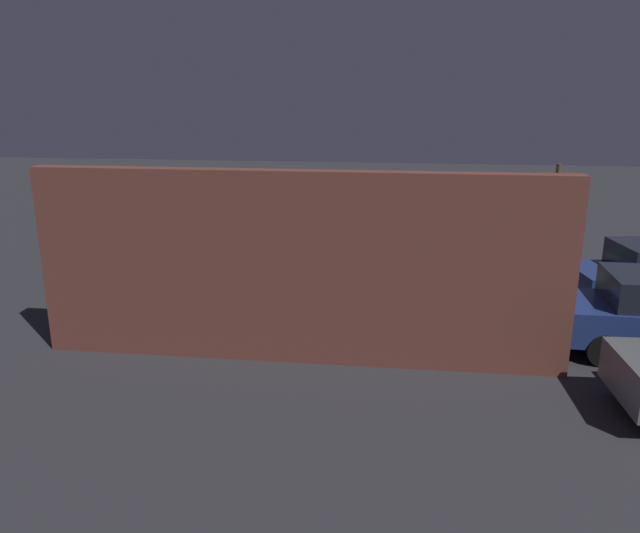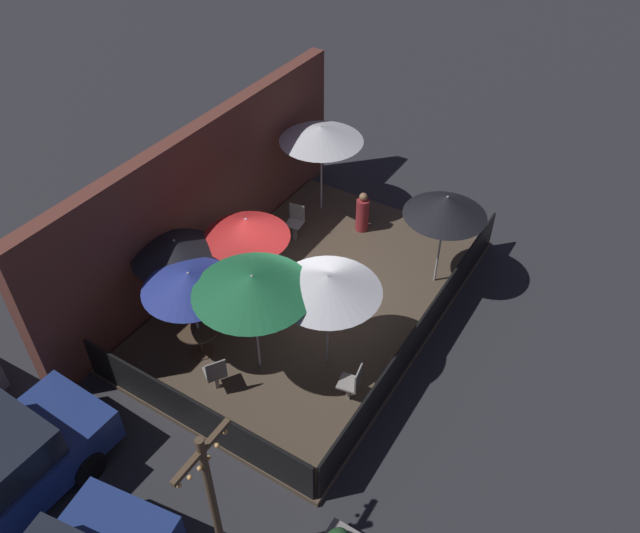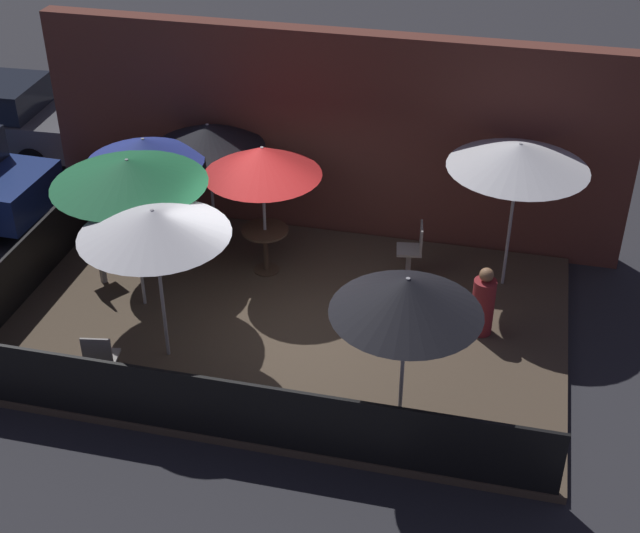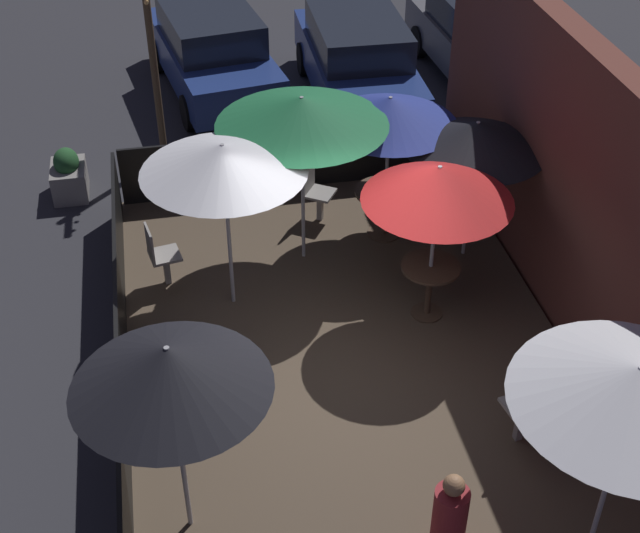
% 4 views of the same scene
% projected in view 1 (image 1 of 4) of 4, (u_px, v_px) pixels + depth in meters
% --- Properties ---
extents(ground_plane, '(60.00, 60.00, 0.00)m').
position_uv_depth(ground_plane, '(318.00, 308.00, 14.92)').
color(ground_plane, '#2D2D33').
extents(patio_deck, '(8.36, 5.46, 0.12)m').
position_uv_depth(patio_deck, '(318.00, 305.00, 14.91)').
color(patio_deck, brown).
rests_on(patio_deck, ground_plane).
extents(building_wall, '(9.96, 0.36, 3.66)m').
position_uv_depth(building_wall, '(297.00, 269.00, 11.59)').
color(building_wall, brown).
rests_on(building_wall, ground_plane).
extents(fence_front, '(8.16, 0.05, 0.95)m').
position_uv_depth(fence_front, '(330.00, 255.00, 17.32)').
color(fence_front, black).
rests_on(fence_front, patio_deck).
extents(fence_side_left, '(0.05, 5.26, 0.95)m').
position_uv_depth(fence_side_left, '(497.00, 291.00, 14.25)').
color(fence_side_left, black).
rests_on(fence_side_left, patio_deck).
extents(patio_umbrella_0, '(1.88, 1.88, 2.21)m').
position_uv_depth(patio_umbrella_0, '(434.00, 235.00, 12.95)').
color(patio_umbrella_0, '#B2B2B7').
rests_on(patio_umbrella_0, patio_deck).
extents(patio_umbrella_1, '(1.85, 1.85, 2.23)m').
position_uv_depth(patio_umbrella_1, '(342.00, 234.00, 13.10)').
color(patio_umbrella_1, '#B2B2B7').
rests_on(patio_umbrella_1, patio_deck).
extents(patio_umbrella_2, '(2.13, 2.13, 2.46)m').
position_uv_depth(patio_umbrella_2, '(158.00, 222.00, 13.00)').
color(patio_umbrella_2, '#B2B2B7').
rests_on(patio_umbrella_2, patio_deck).
extents(patio_umbrella_3, '(2.26, 2.26, 2.48)m').
position_uv_depth(patio_umbrella_3, '(417.00, 210.00, 14.11)').
color(patio_umbrella_3, '#B2B2B7').
rests_on(patio_umbrella_3, patio_deck).
extents(patio_umbrella_4, '(1.83, 1.83, 2.39)m').
position_uv_depth(patio_umbrella_4, '(251.00, 197.00, 16.54)').
color(patio_umbrella_4, '#B2B2B7').
rests_on(patio_umbrella_4, patio_deck).
extents(patio_umbrella_5, '(2.04, 2.04, 2.37)m').
position_uv_depth(patio_umbrella_5, '(382.00, 205.00, 15.30)').
color(patio_umbrella_5, '#B2B2B7').
rests_on(patio_umbrella_5, patio_deck).
extents(patio_umbrella_6, '(1.88, 1.88, 2.10)m').
position_uv_depth(patio_umbrella_6, '(399.00, 251.00, 12.12)').
color(patio_umbrella_6, '#B2B2B7').
rests_on(patio_umbrella_6, patio_deck).
extents(dining_table_0, '(0.89, 0.89, 0.74)m').
position_uv_depth(dining_table_0, '(430.00, 299.00, 13.34)').
color(dining_table_0, '#4C3828').
rests_on(dining_table_0, patio_deck).
extents(dining_table_1, '(0.76, 0.76, 0.78)m').
position_uv_depth(dining_table_1, '(341.00, 296.00, 13.48)').
color(dining_table_1, '#4C3828').
rests_on(dining_table_1, patio_deck).
extents(patio_chair_0, '(0.55, 0.55, 0.92)m').
position_uv_depth(patio_chair_0, '(455.00, 291.00, 14.16)').
color(patio_chair_0, gray).
rests_on(patio_chair_0, patio_deck).
extents(patio_chair_1, '(0.46, 0.46, 0.96)m').
position_uv_depth(patio_chair_1, '(231.00, 301.00, 13.43)').
color(patio_chair_1, gray).
rests_on(patio_chair_1, patio_deck).
extents(patio_chair_2, '(0.46, 0.46, 0.92)m').
position_uv_depth(patio_chair_2, '(402.00, 261.00, 16.55)').
color(patio_chair_2, gray).
rests_on(patio_chair_2, patio_deck).
extents(patron_0, '(0.47, 0.47, 1.11)m').
position_uv_depth(patron_0, '(195.00, 282.00, 14.79)').
color(patron_0, maroon).
rests_on(patron_0, patio_deck).
extents(planter_box, '(0.76, 0.53, 0.82)m').
position_uv_depth(planter_box, '(502.00, 262.00, 17.53)').
color(planter_box, gray).
rests_on(planter_box, ground_plane).
extents(light_post, '(1.10, 0.12, 3.28)m').
position_uv_depth(light_post, '(553.00, 221.00, 15.56)').
color(light_post, brown).
rests_on(light_post, ground_plane).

